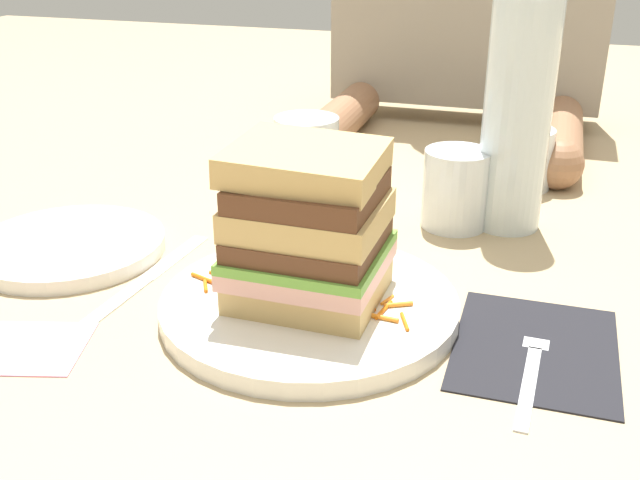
# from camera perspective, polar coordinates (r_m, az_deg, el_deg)

# --- Properties ---
(ground_plane) EXTENTS (3.00, 3.00, 0.00)m
(ground_plane) POSITION_cam_1_polar(r_m,az_deg,el_deg) (0.65, -0.10, -5.41)
(ground_plane) COLOR tan
(main_plate) EXTENTS (0.25, 0.25, 0.02)m
(main_plate) POSITION_cam_1_polar(r_m,az_deg,el_deg) (0.65, -0.80, -4.94)
(main_plate) COLOR white
(main_plate) RESTS_ON ground_plane
(sandwich) EXTENTS (0.13, 0.12, 0.13)m
(sandwich) POSITION_cam_1_polar(r_m,az_deg,el_deg) (0.62, -0.89, 0.96)
(sandwich) COLOR tan
(sandwich) RESTS_ON main_plate
(carrot_shred_0) EXTENTS (0.02, 0.02, 0.00)m
(carrot_shred_0) POSITION_cam_1_polar(r_m,az_deg,el_deg) (0.67, -5.31, -2.97)
(carrot_shred_0) COLOR orange
(carrot_shred_0) RESTS_ON main_plate
(carrot_shred_1) EXTENTS (0.03, 0.01, 0.00)m
(carrot_shred_1) POSITION_cam_1_polar(r_m,az_deg,el_deg) (0.68, -8.66, -2.93)
(carrot_shred_1) COLOR orange
(carrot_shred_1) RESTS_ON main_plate
(carrot_shred_2) EXTENTS (0.03, 0.01, 0.00)m
(carrot_shred_2) POSITION_cam_1_polar(r_m,az_deg,el_deg) (0.65, -6.70, -3.93)
(carrot_shred_2) COLOR orange
(carrot_shred_2) RESTS_ON main_plate
(carrot_shred_3) EXTENTS (0.01, 0.02, 0.00)m
(carrot_shred_3) POSITION_cam_1_polar(r_m,az_deg,el_deg) (0.66, -8.64, -3.45)
(carrot_shred_3) COLOR orange
(carrot_shred_3) RESTS_ON main_plate
(carrot_shred_4) EXTENTS (0.02, 0.02, 0.00)m
(carrot_shred_4) POSITION_cam_1_polar(r_m,az_deg,el_deg) (0.69, -6.81, -2.35)
(carrot_shred_4) COLOR orange
(carrot_shred_4) RESTS_ON main_plate
(carrot_shred_5) EXTENTS (0.02, 0.01, 0.00)m
(carrot_shred_5) POSITION_cam_1_polar(r_m,az_deg,el_deg) (0.69, -7.38, -2.45)
(carrot_shred_5) COLOR orange
(carrot_shred_5) RESTS_ON main_plate
(carrot_shred_6) EXTENTS (0.01, 0.03, 0.00)m
(carrot_shred_6) POSITION_cam_1_polar(r_m,az_deg,el_deg) (0.67, -6.20, -2.81)
(carrot_shred_6) COLOR orange
(carrot_shred_6) RESTS_ON main_plate
(carrot_shred_7) EXTENTS (0.03, 0.01, 0.00)m
(carrot_shred_7) POSITION_cam_1_polar(r_m,az_deg,el_deg) (0.65, -5.92, -3.96)
(carrot_shred_7) COLOR orange
(carrot_shred_7) RESTS_ON main_plate
(carrot_shred_8) EXTENTS (0.02, 0.02, 0.00)m
(carrot_shred_8) POSITION_cam_1_polar(r_m,az_deg,el_deg) (0.68, -5.84, -2.69)
(carrot_shred_8) COLOR orange
(carrot_shred_8) RESTS_ON main_plate
(carrot_shred_9) EXTENTS (0.02, 0.01, 0.00)m
(carrot_shred_9) POSITION_cam_1_polar(r_m,az_deg,el_deg) (0.69, -6.31, -2.40)
(carrot_shred_9) COLOR orange
(carrot_shred_9) RESTS_ON main_plate
(carrot_shred_10) EXTENTS (0.01, 0.02, 0.00)m
(carrot_shred_10) POSITION_cam_1_polar(r_m,az_deg,el_deg) (0.64, 5.09, -4.53)
(carrot_shred_10) COLOR orange
(carrot_shred_10) RESTS_ON main_plate
(carrot_shred_11) EXTENTS (0.01, 0.02, 0.00)m
(carrot_shred_11) POSITION_cam_1_polar(r_m,az_deg,el_deg) (0.63, 3.78, -4.83)
(carrot_shred_11) COLOR orange
(carrot_shred_11) RESTS_ON main_plate
(carrot_shred_12) EXTENTS (0.01, 0.03, 0.00)m
(carrot_shred_12) POSITION_cam_1_polar(r_m,az_deg,el_deg) (0.62, 4.82, -5.27)
(carrot_shred_12) COLOR orange
(carrot_shred_12) RESTS_ON main_plate
(carrot_shred_13) EXTENTS (0.03, 0.01, 0.00)m
(carrot_shred_13) POSITION_cam_1_polar(r_m,az_deg,el_deg) (0.61, 4.61, -5.83)
(carrot_shred_13) COLOR orange
(carrot_shred_13) RESTS_ON main_plate
(carrot_shred_14) EXTENTS (0.01, 0.03, 0.00)m
(carrot_shred_14) POSITION_cam_1_polar(r_m,az_deg,el_deg) (0.61, 6.41, -6.14)
(carrot_shred_14) COLOR orange
(carrot_shred_14) RESTS_ON main_plate
(carrot_shred_15) EXTENTS (0.02, 0.01, 0.00)m
(carrot_shred_15) POSITION_cam_1_polar(r_m,az_deg,el_deg) (0.63, 5.84, -5.07)
(carrot_shred_15) COLOR orange
(carrot_shred_15) RESTS_ON main_plate
(napkin_dark) EXTENTS (0.13, 0.16, 0.00)m
(napkin_dark) POSITION_cam_1_polar(r_m,az_deg,el_deg) (0.62, 15.94, -7.80)
(napkin_dark) COLOR black
(napkin_dark) RESTS_ON ground_plane
(fork) EXTENTS (0.02, 0.17, 0.00)m
(fork) POSITION_cam_1_polar(r_m,az_deg,el_deg) (0.60, 15.79, -8.62)
(fork) COLOR silver
(fork) RESTS_ON napkin_dark
(knife) EXTENTS (0.03, 0.20, 0.00)m
(knife) POSITION_cam_1_polar(r_m,az_deg,el_deg) (0.72, -13.07, -2.89)
(knife) COLOR silver
(knife) RESTS_ON ground_plane
(juice_glass) EXTENTS (0.07, 0.07, 0.08)m
(juice_glass) POSITION_cam_1_polar(r_m,az_deg,el_deg) (0.82, 10.19, 3.63)
(juice_glass) COLOR white
(juice_glass) RESTS_ON ground_plane
(water_bottle) EXTENTS (0.07, 0.07, 0.29)m
(water_bottle) POSITION_cam_1_polar(r_m,az_deg,el_deg) (0.81, 14.72, 9.82)
(water_bottle) COLOR silver
(water_bottle) RESTS_ON ground_plane
(empty_tumbler_0) EXTENTS (0.08, 0.08, 0.07)m
(empty_tumbler_0) POSITION_cam_1_polar(r_m,az_deg,el_deg) (0.96, 14.82, 6.02)
(empty_tumbler_0) COLOR silver
(empty_tumbler_0) RESTS_ON ground_plane
(empty_tumbler_1) EXTENTS (0.08, 0.08, 0.10)m
(empty_tumbler_1) POSITION_cam_1_polar(r_m,az_deg,el_deg) (0.89, -1.01, 6.24)
(empty_tumbler_1) COLOR silver
(empty_tumbler_1) RESTS_ON ground_plane
(side_plate) EXTENTS (0.19, 0.19, 0.01)m
(side_plate) POSITION_cam_1_polar(r_m,az_deg,el_deg) (0.80, -18.38, -0.44)
(side_plate) COLOR white
(side_plate) RESTS_ON ground_plane
(napkin_pink) EXTENTS (0.10, 0.10, 0.00)m
(napkin_pink) POSITION_cam_1_polar(r_m,az_deg,el_deg) (0.64, -20.92, -7.56)
(napkin_pink) COLOR pink
(napkin_pink) RESTS_ON ground_plane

